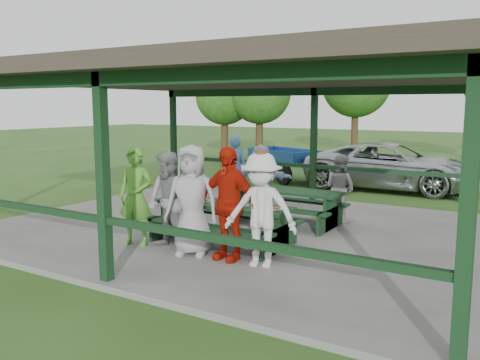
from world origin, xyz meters
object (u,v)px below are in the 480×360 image
Objects in this scene: picnic_table_near at (223,218)px; spectator_grey at (340,188)px; contestant_white_fedora at (261,210)px; farm_trailer at (283,164)px; spectator_blue at (235,169)px; picnic_table_far at (283,202)px; spectator_lblue at (261,179)px; contestant_grey_mid at (192,200)px; pickup_truck at (390,166)px; contestant_green at (136,197)px; contestant_grey_left at (169,201)px; contestant_red at (228,203)px.

picnic_table_near is 1.82× the size of spectator_grey.
contestant_white_fedora is 0.55× the size of farm_trailer.
contestant_white_fedora is 5.34m from spectator_blue.
picnic_table_far is 1.58× the size of spectator_lblue.
contestant_grey_mid is 3.75m from spectator_lblue.
pickup_truck is at bearing -137.88° from spectator_blue.
contestant_grey_mid is at bearing -95.30° from picnic_table_far.
farm_trailer reaches higher than picnic_table_far.
spectator_grey is (1.24, 3.79, -0.21)m from contestant_grey_mid.
farm_trailer is at bearing 83.79° from contestant_green.
spectator_grey is 5.50m from pickup_truck.
contestant_grey_left reaches higher than picnic_table_near.
contestant_grey_mid reaches higher than picnic_table_far.
spectator_blue is 5.62m from pickup_truck.
picnic_table_far is 2.61m from spectator_blue.
contestant_red is at bearing -52.14° from picnic_table_near.
contestant_green is 9.55m from pickup_truck.
farm_trailer is (-2.32, 9.20, -0.38)m from contestant_grey_left.
pickup_truck is (0.89, 9.27, -0.31)m from contestant_grey_mid.
spectator_lblue is at bearing -46.19° from farm_trailer.
farm_trailer is (-2.17, 5.56, -0.32)m from spectator_lblue.
contestant_white_fedora is at bearing -13.98° from contestant_green.
contestant_grey_mid is 0.36× the size of pickup_truck.
contestant_red is at bearing 177.05° from pickup_truck.
contestant_grey_mid reaches higher than spectator_lblue.
contestant_red is 3.83m from spectator_lblue.
contestant_grey_left is at bearing -105.59° from picnic_table_far.
contestant_red is 9.81m from farm_trailer.
picnic_table_near is 1.44× the size of contestant_white_fedora.
contestant_grey_left reaches higher than picnic_table_far.
farm_trailer is (-3.52, 9.14, -0.45)m from contestant_red.
spectator_blue reaches higher than contestant_green.
contestant_green is 3.76m from spectator_lblue.
spectator_lblue is at bearing 104.44° from picnic_table_near.
contestant_green is (-1.51, -2.94, 0.42)m from picnic_table_far.
contestant_white_fedora is at bearing -43.15° from farm_trailer.
contestant_grey_left is (-0.56, -0.87, 0.40)m from picnic_table_near.
spectator_blue is (-2.51, 4.27, -0.05)m from contestant_red.
contestant_green is 0.95× the size of contestant_grey_mid.
contestant_white_fedora is 9.22m from pickup_truck.
contestant_grey_left is (0.71, 0.07, -0.02)m from contestant_green.
contestant_white_fedora is 1.27× the size of spectator_grey.
contestant_green is 0.53× the size of farm_trailer.
spectator_blue reaches higher than farm_trailer.
picnic_table_near is at bearing -48.42° from farm_trailer.
contestant_white_fedora is at bearing 120.27° from spectator_lblue.
spectator_blue reaches higher than picnic_table_near.
contestant_red reaches higher than farm_trailer.
picnic_table_far is 0.76× the size of farm_trailer.
farm_trailer reaches higher than picnic_table_near.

